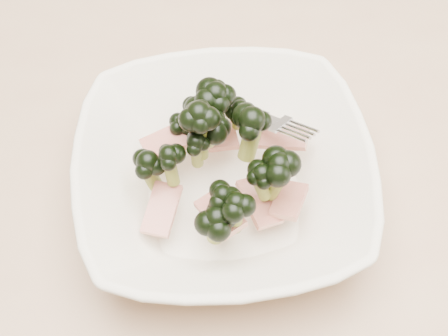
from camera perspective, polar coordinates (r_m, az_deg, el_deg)
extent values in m
cube|color=tan|center=(0.68, 2.21, 0.12)|extent=(1.20, 0.80, 0.04)
imported|color=beige|center=(0.60, 0.00, -0.80)|extent=(0.29, 0.29, 0.07)
cylinder|color=olive|center=(0.58, -2.51, 1.25)|extent=(0.01, 0.01, 0.03)
ellipsoid|color=black|center=(0.56, -2.59, 2.44)|extent=(0.03, 0.03, 0.02)
cylinder|color=olive|center=(0.60, -6.77, -0.64)|extent=(0.02, 0.02, 0.04)
ellipsoid|color=black|center=(0.58, -6.99, 0.60)|extent=(0.04, 0.04, 0.03)
cylinder|color=olive|center=(0.56, -0.65, -5.69)|extent=(0.02, 0.02, 0.03)
ellipsoid|color=black|center=(0.54, -0.68, -4.60)|extent=(0.04, 0.04, 0.03)
cylinder|color=olive|center=(0.56, -0.13, -3.63)|extent=(0.02, 0.02, 0.04)
ellipsoid|color=black|center=(0.54, -0.13, -2.48)|extent=(0.03, 0.03, 0.02)
cylinder|color=olive|center=(0.61, -0.75, 4.94)|extent=(0.03, 0.03, 0.05)
ellipsoid|color=black|center=(0.59, -0.78, 6.80)|extent=(0.04, 0.04, 0.03)
cylinder|color=olive|center=(0.57, 3.39, -1.64)|extent=(0.02, 0.02, 0.03)
ellipsoid|color=black|center=(0.55, 3.50, -0.50)|extent=(0.03, 0.03, 0.02)
cylinder|color=olive|center=(0.59, -1.07, 2.92)|extent=(0.02, 0.02, 0.03)
ellipsoid|color=black|center=(0.58, -1.10, 4.10)|extent=(0.04, 0.04, 0.03)
cylinder|color=olive|center=(0.62, -2.44, 4.12)|extent=(0.02, 0.02, 0.04)
ellipsoid|color=black|center=(0.60, -2.52, 5.45)|extent=(0.04, 0.04, 0.03)
cylinder|color=olive|center=(0.55, 1.07, -4.45)|extent=(0.01, 0.02, 0.04)
ellipsoid|color=black|center=(0.53, 1.11, -3.20)|extent=(0.03, 0.03, 0.03)
cylinder|color=olive|center=(0.57, -2.22, 3.07)|extent=(0.02, 0.03, 0.05)
ellipsoid|color=black|center=(0.54, -2.32, 5.01)|extent=(0.04, 0.04, 0.03)
cylinder|color=olive|center=(0.59, -2.12, 3.01)|extent=(0.02, 0.02, 0.05)
ellipsoid|color=black|center=(0.57, -2.20, 4.65)|extent=(0.04, 0.04, 0.03)
cylinder|color=olive|center=(0.58, -4.91, -0.05)|extent=(0.02, 0.02, 0.04)
ellipsoid|color=black|center=(0.56, -5.08, 1.23)|extent=(0.03, 0.03, 0.02)
cylinder|color=olive|center=(0.57, 4.88, -1.19)|extent=(0.03, 0.02, 0.05)
ellipsoid|color=black|center=(0.55, 5.08, 0.34)|extent=(0.04, 0.04, 0.03)
cylinder|color=olive|center=(0.63, -3.76, 3.26)|extent=(0.02, 0.02, 0.03)
ellipsoid|color=black|center=(0.62, -3.84, 4.15)|extent=(0.03, 0.03, 0.02)
cylinder|color=olive|center=(0.62, 1.42, 4.40)|extent=(0.01, 0.02, 0.03)
ellipsoid|color=black|center=(0.61, 1.45, 5.39)|extent=(0.03, 0.03, 0.03)
cylinder|color=olive|center=(0.57, 2.47, 2.69)|extent=(0.03, 0.03, 0.05)
ellipsoid|color=black|center=(0.55, 2.57, 4.42)|extent=(0.04, 0.04, 0.03)
cube|color=maroon|center=(0.59, -5.71, -3.77)|extent=(0.04, 0.06, 0.02)
cube|color=maroon|center=(0.58, 5.96, -2.95)|extent=(0.04, 0.05, 0.02)
cube|color=maroon|center=(0.61, -5.41, 2.25)|extent=(0.05, 0.04, 0.01)
cube|color=maroon|center=(0.62, 5.25, 2.81)|extent=(0.06, 0.04, 0.02)
cube|color=maroon|center=(0.63, -1.16, 2.83)|extent=(0.05, 0.04, 0.01)
cube|color=maroon|center=(0.59, 3.28, -3.10)|extent=(0.04, 0.06, 0.02)
cube|color=maroon|center=(0.57, -0.34, -4.20)|extent=(0.05, 0.06, 0.01)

